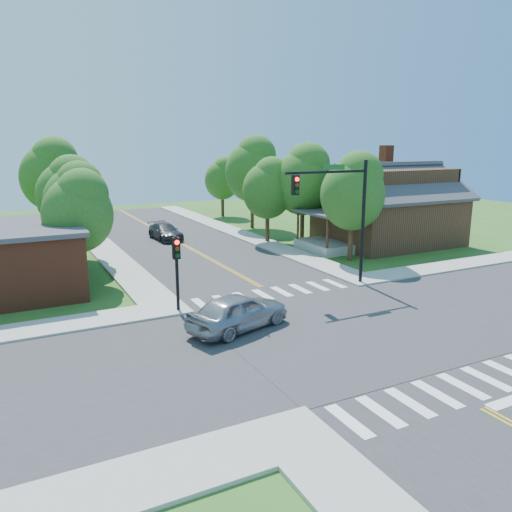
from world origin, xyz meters
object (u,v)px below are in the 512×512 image
car_silver (238,312)px  car_dgrey (165,232)px  house_ne (388,203)px  signal_mast_ne (340,203)px  signal_pole_nw (177,260)px

car_silver → car_dgrey: bearing=-26.0°
car_silver → car_dgrey: 22.07m
house_ne → car_dgrey: (-15.75, 9.71, -2.65)m
signal_mast_ne → house_ne: signal_mast_ne is taller
signal_pole_nw → car_silver: signal_pole_nw is taller
car_dgrey → signal_mast_ne: bearing=-79.3°
car_silver → house_ne: bearing=-74.9°
signal_pole_nw → car_silver: size_ratio=0.73×
house_ne → car_dgrey: size_ratio=2.74×
signal_mast_ne → car_dgrey: bearing=103.9°
car_silver → car_dgrey: car_silver is taller
signal_mast_ne → car_dgrey: size_ratio=1.51×
signal_pole_nw → car_silver: 4.24m
signal_pole_nw → car_silver: (1.64, -3.45, -1.83)m
signal_pole_nw → house_ne: house_ne is taller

